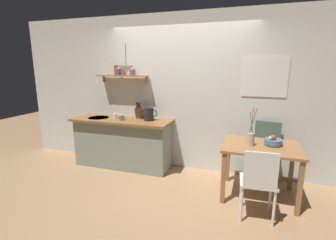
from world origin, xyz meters
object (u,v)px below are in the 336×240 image
object	(u,v)px
fruit_bowl	(273,141)
electric_kettle	(149,114)
coffee_mug_spare	(122,118)
dining_chair_near	(259,180)
pendant_lamp	(126,69)
dining_chair_far	(265,151)
twig_vase	(251,139)
dining_table	(261,153)
coffee_mug_by_sink	(116,116)
knife_block	(139,112)

from	to	relation	value
fruit_bowl	electric_kettle	distance (m)	2.02
fruit_bowl	coffee_mug_spare	distance (m)	2.46
dining_chair_near	pendant_lamp	bearing A→B (deg)	158.16
dining_chair_far	twig_vase	size ratio (longest dim) A/B	1.84
twig_vase	coffee_mug_spare	bearing A→B (deg)	171.84
dining_chair_near	dining_table	bearing A→B (deg)	87.20
fruit_bowl	pendant_lamp	world-z (taller)	pendant_lamp
electric_kettle	dining_table	bearing A→B (deg)	-12.44
dining_chair_far	dining_chair_near	bearing A→B (deg)	-96.20
dining_chair_near	coffee_mug_spare	bearing A→B (deg)	159.03
dining_table	twig_vase	bearing A→B (deg)	-161.80
dining_chair_far	twig_vase	bearing A→B (deg)	-113.87
dining_chair_far	electric_kettle	world-z (taller)	electric_kettle
coffee_mug_by_sink	dining_table	bearing A→B (deg)	-8.52
coffee_mug_by_sink	coffee_mug_spare	bearing A→B (deg)	-30.87
fruit_bowl	pendant_lamp	bearing A→B (deg)	175.61
dining_table	fruit_bowl	xyz separation A→B (m)	(0.15, 0.07, 0.17)
twig_vase	coffee_mug_spare	size ratio (longest dim) A/B	4.11
dining_table	coffee_mug_by_sink	xyz separation A→B (m)	(-2.49, 0.37, 0.30)
twig_vase	coffee_mug_by_sink	bearing A→B (deg)	169.83
dining_table	pendant_lamp	distance (m)	2.46
dining_chair_near	knife_block	xyz separation A→B (m)	(-2.06, 1.12, 0.50)
dining_table	coffee_mug_by_sink	size ratio (longest dim) A/B	8.41
dining_table	dining_chair_far	world-z (taller)	dining_chair_far
knife_block	pendant_lamp	size ratio (longest dim) A/B	0.62
dining_chair_near	coffee_mug_by_sink	distance (m)	2.68
dining_chair_near	electric_kettle	size ratio (longest dim) A/B	3.34
coffee_mug_spare	pendant_lamp	xyz separation A→B (m)	(0.13, -0.01, 0.83)
coffee_mug_by_sink	coffee_mug_spare	xyz separation A→B (m)	(0.19, -0.11, -0.00)
electric_kettle	knife_block	xyz separation A→B (m)	(-0.25, 0.11, 0.01)
dining_table	coffee_mug_by_sink	bearing A→B (deg)	171.48
dining_chair_near	dining_chair_far	distance (m)	1.09
dining_table	pendant_lamp	xyz separation A→B (m)	(-2.17, 0.25, 1.13)
twig_vase	electric_kettle	xyz separation A→B (m)	(-1.69, 0.45, 0.15)
dining_chair_far	coffee_mug_by_sink	world-z (taller)	coffee_mug_by_sink
dining_chair_near	coffee_mug_by_sink	world-z (taller)	coffee_mug_by_sink
pendant_lamp	dining_table	bearing A→B (deg)	-6.56
dining_chair_near	coffee_mug_by_sink	bearing A→B (deg)	158.23
twig_vase	knife_block	size ratio (longest dim) A/B	1.80
fruit_bowl	dining_table	bearing A→B (deg)	-154.14
electric_kettle	knife_block	size ratio (longest dim) A/B	0.91
knife_block	dining_chair_far	bearing A→B (deg)	-0.95
fruit_bowl	electric_kettle	xyz separation A→B (m)	(-1.99, 0.33, 0.19)
coffee_mug_by_sink	coffee_mug_spare	size ratio (longest dim) A/B	0.94
dining_table	coffee_mug_by_sink	world-z (taller)	coffee_mug_by_sink
pendant_lamp	fruit_bowl	bearing A→B (deg)	-4.39
dining_chair_near	twig_vase	distance (m)	0.67
electric_kettle	knife_block	distance (m)	0.27
fruit_bowl	knife_block	distance (m)	2.29
fruit_bowl	pendant_lamp	size ratio (longest dim) A/B	0.51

